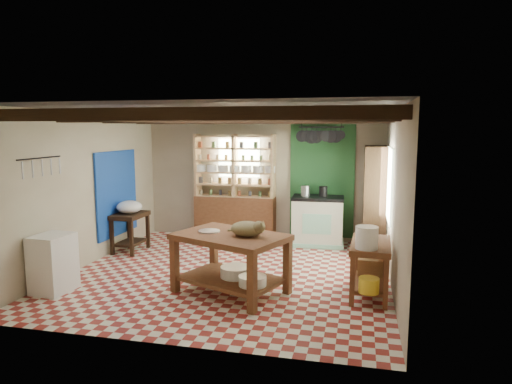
% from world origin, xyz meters
% --- Properties ---
extents(floor, '(5.00, 5.00, 0.02)m').
position_xyz_m(floor, '(0.00, 0.00, -0.01)').
color(floor, maroon).
rests_on(floor, ground).
extents(ceiling, '(5.00, 5.00, 0.02)m').
position_xyz_m(ceiling, '(0.00, 0.00, 2.60)').
color(ceiling, '#46454A').
rests_on(ceiling, wall_back).
extents(wall_back, '(5.00, 0.04, 2.60)m').
position_xyz_m(wall_back, '(0.00, 2.50, 1.30)').
color(wall_back, '#BDB198').
rests_on(wall_back, floor).
extents(wall_front, '(5.00, 0.04, 2.60)m').
position_xyz_m(wall_front, '(0.00, -2.50, 1.30)').
color(wall_front, '#BDB198').
rests_on(wall_front, floor).
extents(wall_left, '(0.04, 5.00, 2.60)m').
position_xyz_m(wall_left, '(-2.50, 0.00, 1.30)').
color(wall_left, '#BDB198').
rests_on(wall_left, floor).
extents(wall_right, '(0.04, 5.00, 2.60)m').
position_xyz_m(wall_right, '(2.50, 0.00, 1.30)').
color(wall_right, '#BDB198').
rests_on(wall_right, floor).
extents(ceiling_beams, '(5.00, 3.80, 0.15)m').
position_xyz_m(ceiling_beams, '(0.00, 0.00, 2.48)').
color(ceiling_beams, black).
rests_on(ceiling_beams, ceiling).
extents(blue_wall_patch, '(0.04, 1.40, 1.60)m').
position_xyz_m(blue_wall_patch, '(-2.47, 0.90, 1.10)').
color(blue_wall_patch, '#1644AC').
rests_on(blue_wall_patch, wall_left).
extents(green_wall_patch, '(1.30, 0.04, 2.30)m').
position_xyz_m(green_wall_patch, '(1.25, 2.47, 1.25)').
color(green_wall_patch, '#225528').
rests_on(green_wall_patch, wall_back).
extents(window_back, '(0.90, 0.02, 0.80)m').
position_xyz_m(window_back, '(-0.50, 2.48, 1.70)').
color(window_back, silver).
rests_on(window_back, wall_back).
extents(window_right, '(0.02, 1.30, 1.20)m').
position_xyz_m(window_right, '(2.48, 1.00, 1.40)').
color(window_right, silver).
rests_on(window_right, wall_right).
extents(utensil_rail, '(0.06, 0.90, 0.28)m').
position_xyz_m(utensil_rail, '(-2.44, -1.20, 1.78)').
color(utensil_rail, black).
rests_on(utensil_rail, wall_left).
extents(pot_rack, '(0.86, 0.12, 0.36)m').
position_xyz_m(pot_rack, '(1.25, 2.05, 2.18)').
color(pot_rack, black).
rests_on(pot_rack, ceiling).
extents(shelving_unit, '(1.70, 0.34, 2.20)m').
position_xyz_m(shelving_unit, '(-0.55, 2.31, 1.10)').
color(shelving_unit, tan).
rests_on(shelving_unit, floor).
extents(tall_rack, '(0.40, 0.86, 2.00)m').
position_xyz_m(tall_rack, '(2.28, 1.80, 1.00)').
color(tall_rack, black).
rests_on(tall_rack, floor).
extents(work_table, '(1.76, 1.49, 0.85)m').
position_xyz_m(work_table, '(0.26, -0.82, 0.42)').
color(work_table, brown).
rests_on(work_table, floor).
extents(stove, '(1.03, 0.72, 0.98)m').
position_xyz_m(stove, '(1.21, 2.15, 0.49)').
color(stove, beige).
rests_on(stove, floor).
extents(prep_table, '(0.51, 0.74, 0.74)m').
position_xyz_m(prep_table, '(-2.20, 0.86, 0.37)').
color(prep_table, black).
rests_on(prep_table, floor).
extents(white_cabinet, '(0.50, 0.58, 0.83)m').
position_xyz_m(white_cabinet, '(-2.22, -1.34, 0.41)').
color(white_cabinet, white).
rests_on(white_cabinet, floor).
extents(right_counter, '(0.57, 1.08, 0.76)m').
position_xyz_m(right_counter, '(2.18, -0.49, 0.38)').
color(right_counter, brown).
rests_on(right_counter, floor).
extents(cat, '(0.52, 0.44, 0.21)m').
position_xyz_m(cat, '(0.51, -0.87, 0.95)').
color(cat, '#928255').
rests_on(cat, work_table).
extents(steel_tray, '(0.41, 0.41, 0.02)m').
position_xyz_m(steel_tray, '(-0.08, -0.74, 0.86)').
color(steel_tray, '#ADACB4').
rests_on(steel_tray, work_table).
extents(basin_large, '(0.57, 0.57, 0.15)m').
position_xyz_m(basin_large, '(0.33, -0.79, 0.30)').
color(basin_large, white).
rests_on(basin_large, work_table).
extents(basin_small, '(0.49, 0.49, 0.13)m').
position_xyz_m(basin_small, '(0.64, -1.08, 0.29)').
color(basin_small, white).
rests_on(basin_small, work_table).
extents(kettle_left, '(0.18, 0.18, 0.20)m').
position_xyz_m(kettle_left, '(0.96, 2.14, 1.08)').
color(kettle_left, '#ADACB4').
rests_on(kettle_left, stove).
extents(kettle_right, '(0.17, 0.17, 0.20)m').
position_xyz_m(kettle_right, '(1.31, 2.15, 1.08)').
color(kettle_right, black).
rests_on(kettle_right, stove).
extents(enamel_bowl, '(0.49, 0.49, 0.24)m').
position_xyz_m(enamel_bowl, '(-2.20, 0.86, 0.86)').
color(enamel_bowl, white).
rests_on(enamel_bowl, prep_table).
extents(white_bucket, '(0.31, 0.31, 0.29)m').
position_xyz_m(white_bucket, '(2.12, -0.84, 0.90)').
color(white_bucket, white).
rests_on(white_bucket, right_counter).
extents(wicker_basket, '(0.36, 0.30, 0.25)m').
position_xyz_m(wicker_basket, '(2.19, -0.19, 0.32)').
color(wicker_basket, '#9A6A3E').
rests_on(wicker_basket, right_counter).
extents(yellow_tub, '(0.28, 0.28, 0.19)m').
position_xyz_m(yellow_tub, '(2.16, -0.94, 0.30)').
color(yellow_tub, yellow).
rests_on(yellow_tub, right_counter).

